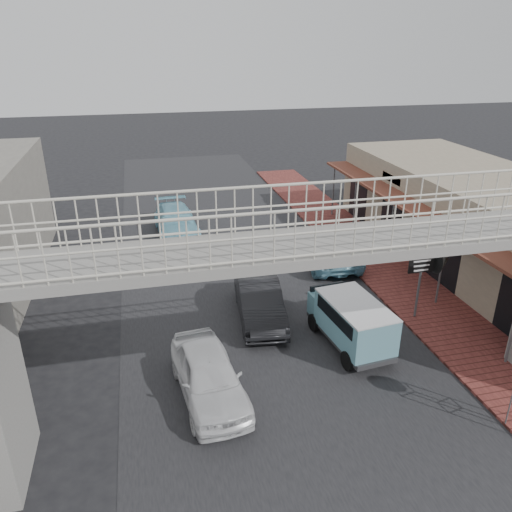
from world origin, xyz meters
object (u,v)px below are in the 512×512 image
dark_sedan (259,301)px  arrow_sign (439,261)px  white_hatchback (209,375)px  angkot_far (176,222)px  angkot_curb (326,248)px  motorcycle_near (359,247)px  angkot_van (352,318)px  motorcycle_far (339,240)px

dark_sedan → arrow_sign: arrow_sign is taller
white_hatchback → angkot_far: size_ratio=0.84×
white_hatchback → angkot_curb: 10.59m
angkot_curb → motorcycle_near: 1.57m
angkot_far → angkot_van: 12.76m
white_hatchback → motorcycle_far: size_ratio=2.81×
white_hatchback → angkot_van: bearing=10.6°
dark_sedan → arrow_sign: size_ratio=1.61×
motorcycle_far → angkot_far: bearing=67.1°
dark_sedan → angkot_van: angkot_van is taller
angkot_curb → arrow_sign: (2.03, -5.68, 1.60)m
dark_sedan → motorcycle_far: bearing=51.3°
motorcycle_far → arrow_sign: (0.93, -6.76, 1.72)m
angkot_van → motorcycle_near: bearing=57.7°
angkot_curb → angkot_van: angkot_van is taller
motorcycle_near → dark_sedan: bearing=113.5°
dark_sedan → motorcycle_far: size_ratio=2.89×
angkot_curb → motorcycle_far: (1.10, 1.08, -0.12)m
angkot_van → motorcycle_near: size_ratio=1.85×
dark_sedan → angkot_curb: 6.00m
dark_sedan → angkot_far: size_ratio=0.86×
angkot_curb → angkot_van: size_ratio=1.32×
angkot_far → arrow_sign: 13.75m
dark_sedan → angkot_curb: dark_sedan is taller
white_hatchback → dark_sedan: bearing=52.4°
white_hatchback → dark_sedan: size_ratio=0.97×
motorcycle_near → white_hatchback: bearing=122.4°
white_hatchback → motorcycle_near: 11.52m
motorcycle_near → arrow_sign: bearing=172.7°
arrow_sign → motorcycle_far: bearing=97.4°
angkot_curb → arrow_sign: 6.24m
angkot_far → angkot_van: size_ratio=1.37×
angkot_curb → motorcycle_near: (1.56, -0.16, -0.05)m
white_hatchback → angkot_far: 13.32m
dark_sedan → angkot_far: (-2.21, 9.36, 0.02)m
angkot_curb → angkot_far: angkot_far is taller
angkot_far → arrow_sign: size_ratio=1.86×
motorcycle_far → white_hatchback: bearing=145.4°
white_hatchback → angkot_far: (0.24, 13.31, 0.01)m
dark_sedan → motorcycle_near: dark_sedan is taller
angkot_curb → angkot_far: size_ratio=0.96×
white_hatchback → arrow_sign: (8.68, 2.56, 1.55)m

